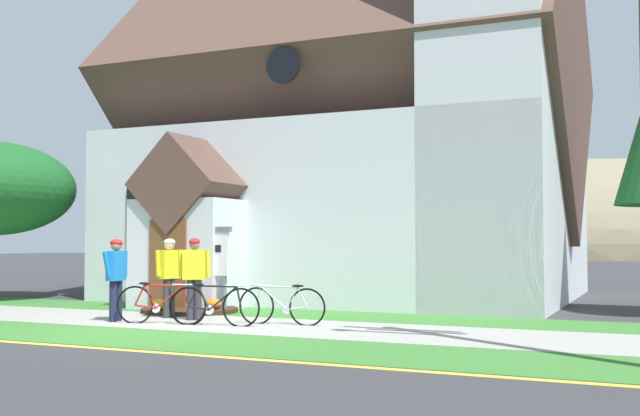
{
  "coord_description": "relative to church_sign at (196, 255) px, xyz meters",
  "views": [
    {
      "loc": [
        8.52,
        -11.13,
        1.6
      ],
      "look_at": [
        2.09,
        3.17,
        2.28
      ],
      "focal_mm": 43.17,
      "sensor_mm": 36.0,
      "label": 1
    }
  ],
  "objects": [
    {
      "name": "ground",
      "position": [
        1.29,
        0.23,
        -1.28
      ],
      "size": [
        140.0,
        140.0,
        0.0
      ],
      "primitive_type": "plane",
      "color": "#333335"
    },
    {
      "name": "sidewalk_slab",
      "position": [
        1.5,
        -2.02,
        -1.28
      ],
      "size": [
        32.0,
        2.7,
        0.01
      ],
      "primitive_type": "cube",
      "color": "#99968E",
      "rests_on": "ground"
    },
    {
      "name": "grass_verge",
      "position": [
        1.5,
        -4.46,
        -1.28
      ],
      "size": [
        32.0,
        2.17,
        0.01
      ],
      "primitive_type": "cube",
      "color": "#38722D",
      "rests_on": "ground"
    },
    {
      "name": "church_lawn",
      "position": [
        1.5,
        0.39,
        -1.28
      ],
      "size": [
        24.0,
        2.13,
        0.01
      ],
      "primitive_type": "cube",
      "color": "#38722D",
      "rests_on": "ground"
    },
    {
      "name": "curb_paint_stripe",
      "position": [
        1.5,
        -5.7,
        -1.28
      ],
      "size": [
        28.0,
        0.16,
        0.01
      ],
      "primitive_type": "cube",
      "color": "yellow",
      "rests_on": "ground"
    },
    {
      "name": "church_building",
      "position": [
        1.84,
        5.93,
        3.3
      ],
      "size": [
        12.54,
        11.41,
        12.76
      ],
      "color": "silver",
      "rests_on": "ground"
    },
    {
      "name": "church_sign",
      "position": [
        0.0,
        0.0,
        0.0
      ],
      "size": [
        1.82,
        0.15,
        1.93
      ],
      "color": "slate",
      "rests_on": "ground"
    },
    {
      "name": "flower_bed",
      "position": [
        0.01,
        -0.25,
        -1.2
      ],
      "size": [
        2.17,
        2.17,
        0.34
      ],
      "color": "#382319",
      "rests_on": "ground"
    },
    {
      "name": "bicycle_orange",
      "position": [
        3.08,
        -1.7,
        -0.91
      ],
      "size": [
        1.77,
        0.22,
        0.8
      ],
      "color": "black",
      "rests_on": "ground"
    },
    {
      "name": "bicycle_white",
      "position": [
        1.99,
        -2.4,
        -0.9
      ],
      "size": [
        1.8,
        0.32,
        0.83
      ],
      "color": "black",
      "rests_on": "ground"
    },
    {
      "name": "bicycle_yellow",
      "position": [
        0.86,
        -2.52,
        -0.9
      ],
      "size": [
        1.77,
        0.5,
        0.83
      ],
      "color": "black",
      "rests_on": "ground"
    },
    {
      "name": "cyclist_in_red_jersey",
      "position": [
        1.09,
        -1.71,
        -0.31
      ],
      "size": [
        0.63,
        0.39,
        1.67
      ],
      "color": "#2D2D33",
      "rests_on": "ground"
    },
    {
      "name": "cyclist_in_white_jersey",
      "position": [
        0.33,
        -1.5,
        -0.31
      ],
      "size": [
        0.3,
        0.65,
        1.66
      ],
      "color": "#2D2D33",
      "rests_on": "ground"
    },
    {
      "name": "cyclist_in_yellow_jersey",
      "position": [
        -0.22,
        -2.53,
        -0.32
      ],
      "size": [
        0.29,
        0.73,
        1.65
      ],
      "color": "#191E38",
      "rests_on": "ground"
    },
    {
      "name": "distant_hill",
      "position": [
        -0.36,
        72.75,
        -1.28
      ],
      "size": [
        88.22,
        44.22,
        20.7
      ],
      "primitive_type": "ellipsoid",
      "color": "#847A5B",
      "rests_on": "ground"
    }
  ]
}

